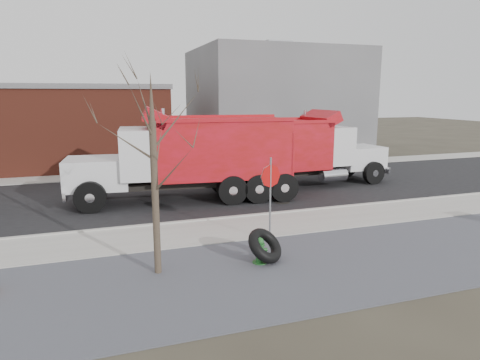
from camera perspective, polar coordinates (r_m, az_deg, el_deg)
name	(u,v)px	position (r m, az deg, el deg)	size (l,w,h in m)	color
ground	(241,232)	(14.82, 0.10, -6.89)	(120.00, 120.00, 0.00)	#383328
gravel_verge	(283,270)	(11.77, 5.77, -11.85)	(60.00, 5.00, 0.03)	slate
sidewalk	(238,229)	(15.04, -0.21, -6.50)	(60.00, 2.50, 0.06)	#9E9B93
curb	(227,218)	(16.21, -1.69, -5.08)	(60.00, 0.15, 0.11)	#9E9B93
road	(198,192)	(20.66, -5.59, -1.65)	(60.00, 9.40, 0.02)	black
far_sidewalk	(176,172)	(26.13, -8.49, 1.07)	(60.00, 2.00, 0.06)	#9E9B93
building_grey	(275,103)	(34.13, 4.64, 10.24)	(12.00, 10.00, 8.00)	slate
building_brick	(2,127)	(30.86, -29.14, 6.24)	(20.20, 8.20, 5.30)	maroon
bare_tree	(153,149)	(10.88, -11.49, 4.02)	(3.20, 3.20, 5.20)	#382D23
fire_hydrant	(260,252)	(12.04, 2.66, -9.53)	(0.43, 0.42, 0.77)	#2A6928
truck_tire	(265,246)	(12.12, 3.35, -8.73)	(1.46, 1.43, 1.00)	black
stop_sign	(270,185)	(13.41, 4.08, -0.65)	(0.72, 0.21, 2.72)	gray
dump_truck_red_a	(296,149)	(21.89, 7.43, 4.14)	(9.51, 3.07, 3.79)	black
dump_truck_red_b	(192,154)	(18.85, -6.44, 3.45)	(9.89, 3.66, 4.07)	black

